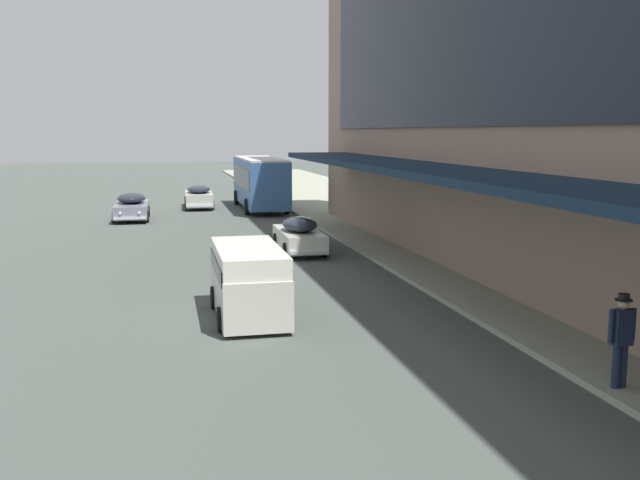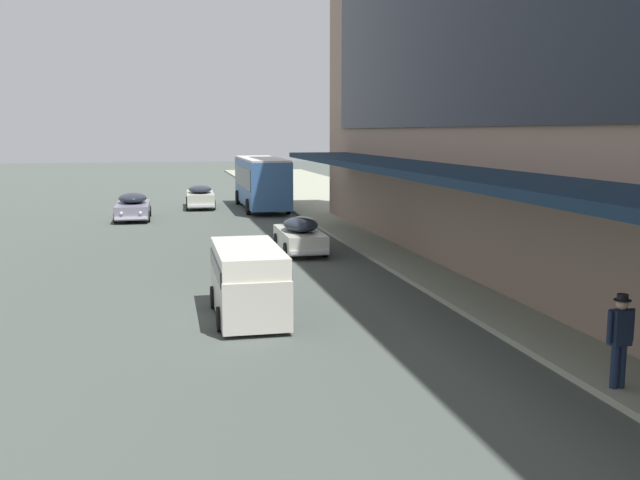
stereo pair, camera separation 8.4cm
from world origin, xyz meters
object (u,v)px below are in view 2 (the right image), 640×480
object	(u,v)px
pedestrian_at_kerb	(620,336)
vw_van	(248,277)
transit_bus_kerbside_front	(261,180)
sedan_lead_mid	(133,206)
sedan_second_mid	(200,196)
sedan_second_near	(300,235)

from	to	relation	value
pedestrian_at_kerb	vw_van	bearing A→B (deg)	129.76
transit_bus_kerbside_front	vw_van	distance (m)	27.58
transit_bus_kerbside_front	vw_van	bearing A→B (deg)	-98.79
transit_bus_kerbside_front	sedan_lead_mid	xyz separation A→B (m)	(-8.07, -3.92, -1.17)
pedestrian_at_kerb	sedan_lead_mid	bearing A→B (deg)	108.16
sedan_lead_mid	vw_van	distance (m)	23.64
sedan_second_mid	vw_van	bearing A→B (deg)	-90.62
sedan_second_near	vw_van	distance (m)	10.58
sedan_second_near	sedan_lead_mid	bearing A→B (deg)	118.67
sedan_second_near	sedan_second_mid	world-z (taller)	sedan_second_near
sedan_second_near	vw_van	world-z (taller)	vw_van
vw_van	sedan_lead_mid	bearing A→B (deg)	99.40
sedan_second_near	pedestrian_at_kerb	xyz separation A→B (m)	(2.84, -17.53, 0.43)
sedan_second_mid	pedestrian_at_kerb	distance (m)	36.92
sedan_second_mid	pedestrian_at_kerb	xyz separation A→B (m)	(5.94, -36.44, 0.42)
sedan_second_mid	sedan_lead_mid	bearing A→B (deg)	-126.74
sedan_second_near	sedan_second_mid	size ratio (longest dim) A/B	0.92
transit_bus_kerbside_front	vw_van	size ratio (longest dim) A/B	2.18
sedan_second_near	pedestrian_at_kerb	bearing A→B (deg)	-80.79
sedan_second_near	sedan_second_mid	distance (m)	19.16
transit_bus_kerbside_front	sedan_lead_mid	distance (m)	9.05
sedan_lead_mid	pedestrian_at_kerb	distance (m)	32.46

